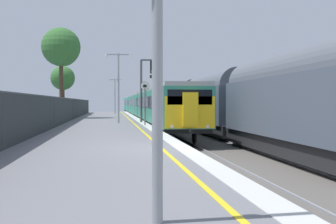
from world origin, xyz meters
TOP-DOWN VIEW (x-y plane):
  - ground at (2.64, 0.00)m, footprint 17.40×110.00m
  - commuter_train_at_platform at (2.10, 38.67)m, footprint 2.83×63.45m
  - freight_train_adjacent_track at (6.10, 17.52)m, footprint 2.60×40.95m
  - signal_gantry at (0.62, 18.09)m, footprint 1.10×0.24m
  - speed_limit_sign at (0.25, 13.44)m, footprint 0.59×0.08m
  - platform_lamp_mid at (-1.44, 17.35)m, footprint 2.00×0.20m
  - platform_lamp_far at (-1.44, 43.08)m, footprint 2.00×0.20m
  - platform_back_fence at (-5.45, -0.00)m, footprint 0.07×99.00m
  - background_tree_left at (-7.76, 35.75)m, footprint 2.88×2.88m
  - background_tree_centre at (-6.81, 27.20)m, footprint 3.80×3.80m

SIDE VIEW (x-z plane):
  - ground at x=2.64m, z-range -1.21..0.00m
  - platform_back_fence at x=-5.45m, z-range 0.04..1.95m
  - commuter_train_at_platform at x=2.10m, z-range -0.64..3.17m
  - freight_train_adjacent_track at x=6.10m, z-range -0.77..4.02m
  - speed_limit_sign at x=0.25m, z-range 0.39..3.34m
  - platform_lamp_far at x=-1.44m, z-range 0.49..5.33m
  - signal_gantry at x=0.62m, z-range 0.62..5.57m
  - platform_lamp_mid at x=-1.44m, z-range 0.50..5.79m
  - background_tree_left at x=-7.76m, z-range 1.37..7.29m
  - background_tree_centre at x=-6.81m, z-range 2.38..11.28m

